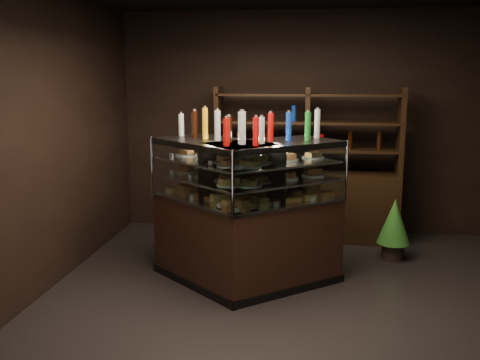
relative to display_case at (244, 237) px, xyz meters
name	(u,v)px	position (x,y,z in m)	size (l,w,h in m)	color
ground	(296,301)	(0.56, -0.40, -0.50)	(5.00, 5.00, 0.00)	black
room_shell	(300,98)	(0.56, -0.40, 1.44)	(5.02, 5.02, 3.01)	black
display_case	(244,237)	(0.00, 0.00, 0.00)	(2.09, 1.43, 1.51)	black
food_display	(244,177)	(0.00, -0.01, 0.63)	(1.69, 0.95, 0.46)	#D3934B
bottles_top	(244,127)	(0.00, 0.00, 1.14)	(1.51, 0.81, 0.30)	#147223
potted_conifer	(394,220)	(1.66, 0.98, -0.03)	(0.38, 0.38, 0.82)	black
back_shelving	(306,194)	(0.62, 1.65, 0.11)	(2.39, 0.46, 2.00)	black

